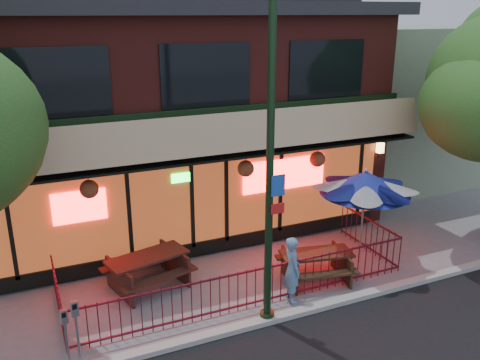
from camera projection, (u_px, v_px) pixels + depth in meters
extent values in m
plane|color=gray|center=(259.00, 311.00, 11.66)|extent=(80.00, 80.00, 0.00)
cube|color=#999993|center=(269.00, 320.00, 11.20)|extent=(80.00, 0.25, 0.12)
cube|color=maroon|center=(165.00, 116.00, 16.88)|extent=(12.00, 8.00, 6.50)
cube|color=#59230F|center=(209.00, 199.00, 13.90)|extent=(11.00, 0.06, 2.60)
cube|color=#FF0C0C|center=(284.00, 174.00, 14.57)|extent=(2.60, 0.04, 0.90)
cube|color=#FF0C0C|center=(79.00, 207.00, 12.40)|extent=(1.30, 0.04, 0.80)
cube|color=#D7B088|center=(214.00, 135.00, 12.88)|extent=(12.20, 1.33, 1.26)
cube|color=black|center=(57.00, 83.00, 11.45)|extent=(2.40, 0.06, 1.60)
cube|color=black|center=(206.00, 75.00, 12.84)|extent=(2.40, 0.06, 1.60)
cube|color=black|center=(327.00, 69.00, 14.23)|extent=(2.40, 0.06, 1.60)
cube|color=black|center=(210.00, 246.00, 14.31)|extent=(11.00, 0.12, 0.40)
cube|color=#FFC672|center=(380.00, 148.00, 15.64)|extent=(0.18, 0.18, 0.32)
cube|color=gray|center=(374.00, 102.00, 20.87)|extent=(6.00, 7.00, 6.00)
cube|color=#4C101E|center=(256.00, 270.00, 11.53)|extent=(8.40, 0.04, 0.04)
cube|color=#4C101E|center=(255.00, 302.00, 11.79)|extent=(8.40, 0.04, 0.04)
cube|color=#4C101E|center=(56.00, 282.00, 11.04)|extent=(0.04, 2.60, 0.04)
cube|color=#4C101E|center=(370.00, 220.00, 14.28)|extent=(0.04, 2.60, 0.04)
cylinder|color=#4C101E|center=(255.00, 287.00, 11.67)|extent=(0.02, 0.02, 1.00)
cylinder|color=black|center=(270.00, 170.00, 10.21)|extent=(0.16, 0.16, 7.00)
cylinder|color=black|center=(267.00, 316.00, 11.28)|extent=(0.32, 0.32, 0.20)
cube|color=#194CB2|center=(278.00, 186.00, 10.22)|extent=(0.30, 0.02, 0.45)
cube|color=red|center=(278.00, 209.00, 10.38)|extent=(0.30, 0.02, 0.22)
cube|color=#401F17|center=(120.00, 281.00, 12.13)|extent=(0.40, 1.40, 0.81)
cube|color=#401F17|center=(175.00, 263.00, 13.02)|extent=(0.40, 1.40, 0.81)
cube|color=#401F17|center=(147.00, 257.00, 12.45)|extent=(2.11, 1.27, 0.07)
cube|color=#401F17|center=(160.00, 278.00, 12.10)|extent=(1.99, 0.77, 0.05)
cube|color=#401F17|center=(137.00, 260.00, 13.00)|extent=(1.99, 0.77, 0.05)
cube|color=#392314|center=(289.00, 269.00, 12.76)|extent=(0.33, 1.28, 0.74)
cube|color=#392314|center=(342.00, 264.00, 13.04)|extent=(0.33, 1.28, 0.74)
cube|color=#392314|center=(316.00, 254.00, 12.78)|extent=(1.92, 1.11, 0.06)
cube|color=#392314|center=(324.00, 275.00, 12.37)|extent=(1.82, 0.65, 0.05)
cube|color=#392314|center=(309.00, 255.00, 13.39)|extent=(1.82, 0.65, 0.05)
cylinder|color=gray|center=(362.00, 220.00, 13.57)|extent=(0.06, 0.06, 2.46)
cone|color=navy|center=(365.00, 183.00, 13.24)|extent=(2.35, 2.35, 0.62)
sphere|color=gray|center=(366.00, 170.00, 13.13)|extent=(0.11, 0.11, 0.11)
imported|color=#5785AF|center=(292.00, 269.00, 11.83)|extent=(0.45, 0.64, 1.63)
cylinder|color=#9EA1A6|center=(78.00, 342.00, 9.58)|extent=(0.05, 0.05, 1.20)
cube|color=#9EA1A6|center=(75.00, 309.00, 9.35)|extent=(0.15, 0.13, 0.31)
cube|color=black|center=(75.00, 307.00, 9.28)|extent=(0.09, 0.02, 0.11)
cylinder|color=#95979D|center=(68.00, 347.00, 9.52)|extent=(0.05, 0.05, 1.09)
cube|color=#95979D|center=(64.00, 317.00, 9.31)|extent=(0.14, 0.12, 0.28)
cube|color=black|center=(64.00, 315.00, 9.24)|extent=(0.08, 0.02, 0.10)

